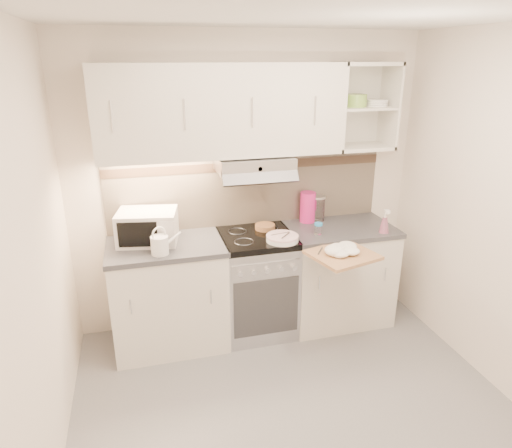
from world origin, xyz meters
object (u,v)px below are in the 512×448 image
object	(u,v)px
electric_range	(257,283)
watering_can	(161,244)
plate_stack	(282,238)
pink_pitcher	(308,207)
microwave	(148,227)
cutting_board	(343,255)
glass_jar	(318,208)
spray_bottle	(385,223)

from	to	relation	value
electric_range	watering_can	xyz separation A→B (m)	(-0.79, -0.19, 0.53)
plate_stack	pink_pitcher	xyz separation A→B (m)	(0.36, 0.38, 0.11)
electric_range	pink_pitcher	xyz separation A→B (m)	(0.52, 0.20, 0.59)
microwave	plate_stack	xyz separation A→B (m)	(1.03, -0.26, -0.10)
plate_stack	watering_can	bearing A→B (deg)	-179.68
plate_stack	cutting_board	size ratio (longest dim) A/B	0.57
microwave	watering_can	distance (m)	0.28
microwave	watering_can	size ratio (longest dim) A/B	2.07
microwave	pink_pitcher	distance (m)	1.40
pink_pitcher	glass_jar	bearing A→B (deg)	19.06
spray_bottle	electric_range	bearing A→B (deg)	-179.40
electric_range	plate_stack	size ratio (longest dim) A/B	3.46
microwave	spray_bottle	distance (m)	1.94
microwave	pink_pitcher	size ratio (longest dim) A/B	1.87
cutting_board	spray_bottle	bearing A→B (deg)	13.97
watering_can	spray_bottle	world-z (taller)	watering_can
electric_range	glass_jar	distance (m)	0.86
glass_jar	microwave	bearing A→B (deg)	-175.32
microwave	cutting_board	xyz separation A→B (m)	(1.41, -0.58, -0.16)
microwave	spray_bottle	xyz separation A→B (m)	(1.92, -0.30, -0.04)
watering_can	plate_stack	bearing A→B (deg)	-24.55
microwave	glass_jar	distance (m)	1.50
watering_can	pink_pitcher	size ratio (longest dim) A/B	0.91
plate_stack	glass_jar	xyz separation A→B (m)	(0.46, 0.38, 0.09)
plate_stack	pink_pitcher	size ratio (longest dim) A/B	0.96
cutting_board	watering_can	bearing A→B (deg)	151.40
pink_pitcher	watering_can	bearing A→B (deg)	-144.77
spray_bottle	microwave	bearing A→B (deg)	-176.33
plate_stack	microwave	bearing A→B (deg)	166.01
microwave	cutting_board	distance (m)	1.53
microwave	glass_jar	size ratio (longest dim) A/B	2.19
cutting_board	pink_pitcher	bearing A→B (deg)	76.30
watering_can	spray_bottle	bearing A→B (deg)	-25.95
pink_pitcher	microwave	bearing A→B (deg)	-156.11
watering_can	pink_pitcher	distance (m)	1.37
electric_range	plate_stack	bearing A→B (deg)	-48.06
pink_pitcher	glass_jar	xyz separation A→B (m)	(0.10, 0.00, -0.02)
electric_range	spray_bottle	world-z (taller)	spray_bottle
watering_can	plate_stack	xyz separation A→B (m)	(0.95, 0.01, -0.05)
watering_can	pink_pitcher	xyz separation A→B (m)	(1.31, 0.39, 0.06)
electric_range	plate_stack	xyz separation A→B (m)	(0.16, -0.18, 0.47)
microwave	cutting_board	bearing A→B (deg)	-11.74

